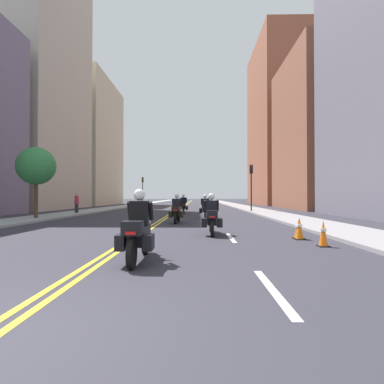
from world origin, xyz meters
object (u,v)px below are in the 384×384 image
object	(u,v)px
motorcycle_1	(212,218)
street_tree_0	(36,166)
motorcycle_3	(205,208)
pedestrian_0	(77,203)
motorcycle_2	(177,211)
traffic_light_far	(143,186)
traffic_cone_1	(323,233)
traffic_cone_2	(299,229)
motorcycle_0	(138,232)
traffic_light_near	(251,179)
traffic_cone_0	(300,229)
motorcycle_4	(183,206)

from	to	relation	value
motorcycle_1	street_tree_0	distance (m)	13.14
motorcycle_3	pedestrian_0	world-z (taller)	pedestrian_0
motorcycle_2	traffic_light_far	distance (m)	35.66
traffic_cone_1	traffic_cone_2	distance (m)	1.64
traffic_cone_2	motorcycle_0	bearing A→B (deg)	-141.36
motorcycle_3	street_tree_0	size ratio (longest dim) A/B	0.49
motorcycle_0	traffic_light_near	distance (m)	22.47
traffic_cone_1	traffic_light_far	distance (m)	44.36
motorcycle_3	street_tree_0	distance (m)	11.09
traffic_light_far	traffic_cone_0	bearing A→B (deg)	-72.74
traffic_cone_2	traffic_light_near	world-z (taller)	traffic_light_near
motorcycle_4	traffic_light_near	bearing A→B (deg)	20.64
traffic_light_far	street_tree_0	xyz separation A→B (m)	(-0.79, -32.37, 0.10)
motorcycle_1	pedestrian_0	bearing A→B (deg)	129.04
traffic_light_near	traffic_cone_0	bearing A→B (deg)	-94.79
traffic_light_near	street_tree_0	world-z (taller)	street_tree_0
traffic_cone_0	street_tree_0	xyz separation A→B (m)	(-13.50, 8.54, 2.96)
motorcycle_1	motorcycle_4	world-z (taller)	motorcycle_4
traffic_cone_1	pedestrian_0	world-z (taller)	pedestrian_0
motorcycle_0	traffic_light_near	bearing A→B (deg)	73.84
motorcycle_1	motorcycle_2	size ratio (longest dim) A/B	1.06
motorcycle_1	traffic_cone_2	world-z (taller)	motorcycle_1
motorcycle_4	traffic_cone_1	bearing A→B (deg)	-75.57
traffic_light_near	pedestrian_0	bearing A→B (deg)	-167.25
motorcycle_0	motorcycle_3	size ratio (longest dim) A/B	1.00
traffic_light_near	motorcycle_0	bearing A→B (deg)	-106.15
traffic_light_far	street_tree_0	bearing A→B (deg)	-91.40
motorcycle_2	street_tree_0	world-z (taller)	street_tree_0
motorcycle_4	pedestrian_0	xyz separation A→B (m)	(-8.71, -0.85, 0.24)
traffic_cone_1	street_tree_0	distance (m)	17.21
traffic_cone_1	traffic_light_near	xyz separation A→B (m)	(1.29, 19.30, 2.67)
street_tree_0	pedestrian_0	bearing A→B (deg)	88.38
traffic_cone_1	pedestrian_0	distance (m)	20.92
motorcycle_0	traffic_cone_2	world-z (taller)	motorcycle_0
motorcycle_0	traffic_light_near	size ratio (longest dim) A/B	0.51
traffic_cone_1	motorcycle_1	bearing A→B (deg)	138.83
traffic_light_near	pedestrian_0	distance (m)	15.36
traffic_cone_0	traffic_light_far	size ratio (longest dim) A/B	0.16
motorcycle_4	motorcycle_2	bearing A→B (deg)	-91.17
motorcycle_2	traffic_cone_2	size ratio (longest dim) A/B	3.23
motorcycle_4	pedestrian_0	bearing A→B (deg)	-176.02
motorcycle_1	traffic_light_far	xyz separation A→B (m)	(-9.82, 39.63, 2.58)
motorcycle_1	traffic_cone_1	xyz separation A→B (m)	(3.10, -2.71, -0.27)
motorcycle_3	traffic_cone_2	xyz separation A→B (m)	(2.95, -10.33, -0.33)
pedestrian_0	motorcycle_1	bearing A→B (deg)	39.82
motorcycle_1	traffic_cone_2	xyz separation A→B (m)	(2.92, -1.08, -0.32)
traffic_cone_2	pedestrian_0	size ratio (longest dim) A/B	0.38
motorcycle_0	pedestrian_0	bearing A→B (deg)	115.43
motorcycle_4	traffic_cone_2	bearing A→B (deg)	-74.57
traffic_cone_0	traffic_cone_2	distance (m)	0.20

